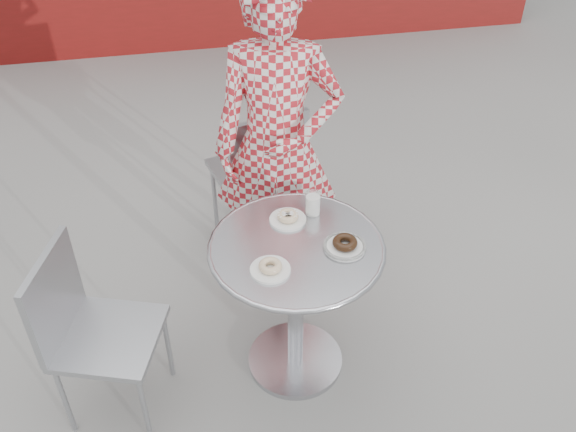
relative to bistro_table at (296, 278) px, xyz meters
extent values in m
plane|color=gray|center=(-0.02, 0.03, -0.56)|extent=(60.00, 60.00, 0.00)
cylinder|color=silver|center=(0.00, 0.00, -0.54)|extent=(0.44, 0.44, 0.03)
cylinder|color=silver|center=(0.00, 0.00, -0.19)|extent=(0.07, 0.07, 0.71)
cylinder|color=silver|center=(0.00, 0.00, 0.17)|extent=(0.71, 0.71, 0.02)
torus|color=silver|center=(0.00, 0.00, 0.17)|extent=(0.73, 0.73, 0.02)
cube|color=#9B9DA2|center=(-0.03, 0.95, -0.10)|extent=(0.52, 0.52, 0.03)
cube|color=#9B9DA2|center=(0.02, 0.75, 0.13)|extent=(0.42, 0.14, 0.43)
cube|color=#9B9DA2|center=(-0.79, -0.07, -0.13)|extent=(0.50, 0.50, 0.03)
cube|color=#9B9DA2|center=(-0.97, -0.01, 0.08)|extent=(0.15, 0.39, 0.40)
imported|color=#AE1A23|center=(0.03, 0.61, 0.27)|extent=(0.67, 0.51, 1.65)
cylinder|color=white|center=(0.00, 0.17, 0.18)|extent=(0.16, 0.16, 0.01)
torus|color=#AF7F43|center=(0.00, 0.17, 0.20)|extent=(0.09, 0.09, 0.03)
cylinder|color=white|center=(-0.13, -0.12, 0.18)|extent=(0.16, 0.16, 0.01)
torus|color=#AF7F43|center=(-0.13, -0.12, 0.20)|extent=(0.09, 0.09, 0.03)
cylinder|color=white|center=(0.19, -0.05, 0.19)|extent=(0.17, 0.17, 0.01)
torus|color=black|center=(0.19, -0.05, 0.21)|extent=(0.10, 0.10, 0.03)
torus|color=black|center=(0.19, -0.05, 0.19)|extent=(0.18, 0.18, 0.02)
cylinder|color=white|center=(0.11, 0.19, 0.22)|extent=(0.06, 0.06, 0.09)
cylinder|color=white|center=(0.11, 0.19, 0.23)|extent=(0.07, 0.07, 0.11)
camera|label=1|loc=(-0.41, -1.90, 1.90)|focal=40.00mm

